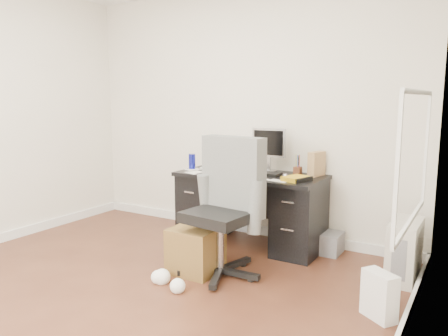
# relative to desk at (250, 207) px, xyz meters

# --- Properties ---
(ground) EXTENTS (4.00, 4.00, 0.00)m
(ground) POSITION_rel_desk_xyz_m (-0.30, -1.65, -0.40)
(ground) COLOR #412014
(ground) RESTS_ON ground
(room_shell) EXTENTS (4.02, 4.02, 2.71)m
(room_shell) POSITION_rel_desk_xyz_m (-0.27, -1.62, 1.26)
(room_shell) COLOR silver
(room_shell) RESTS_ON ground
(desk) EXTENTS (1.50, 0.70, 0.75)m
(desk) POSITION_rel_desk_xyz_m (0.00, 0.00, 0.00)
(desk) COLOR black
(desk) RESTS_ON ground
(loose_papers) EXTENTS (1.10, 0.60, 0.00)m
(loose_papers) POSITION_rel_desk_xyz_m (-0.20, -0.05, 0.35)
(loose_papers) COLOR white
(loose_papers) RESTS_ON desk
(lcd_monitor) EXTENTS (0.37, 0.22, 0.47)m
(lcd_monitor) POSITION_rel_desk_xyz_m (0.11, 0.20, 0.58)
(lcd_monitor) COLOR #AAAAAE
(lcd_monitor) RESTS_ON desk
(keyboard) EXTENTS (0.51, 0.19, 0.03)m
(keyboard) POSITION_rel_desk_xyz_m (0.07, -0.00, 0.36)
(keyboard) COLOR black
(keyboard) RESTS_ON desk
(computer_mouse) EXTENTS (0.06, 0.06, 0.05)m
(computer_mouse) POSITION_rel_desk_xyz_m (0.43, -0.10, 0.38)
(computer_mouse) COLOR #AAAAAE
(computer_mouse) RESTS_ON desk
(travel_mug) EXTENTS (0.09, 0.09, 0.17)m
(travel_mug) POSITION_rel_desk_xyz_m (-0.69, -0.06, 0.43)
(travel_mug) COLOR #161B98
(travel_mug) RESTS_ON desk
(white_binder) EXTENTS (0.19, 0.30, 0.32)m
(white_binder) POSITION_rel_desk_xyz_m (-0.31, 0.11, 0.51)
(white_binder) COLOR white
(white_binder) RESTS_ON desk
(magazine_file) EXTENTS (0.15, 0.23, 0.24)m
(magazine_file) POSITION_rel_desk_xyz_m (0.63, 0.21, 0.47)
(magazine_file) COLOR #AC7953
(magazine_file) RESTS_ON desk
(pen_cup) EXTENTS (0.09, 0.09, 0.21)m
(pen_cup) POSITION_rel_desk_xyz_m (0.45, 0.15, 0.45)
(pen_cup) COLOR #592C19
(pen_cup) RESTS_ON desk
(yellow_book) EXTENTS (0.25, 0.29, 0.04)m
(yellow_book) POSITION_rel_desk_xyz_m (0.56, -0.14, 0.37)
(yellow_book) COLOR gold
(yellow_book) RESTS_ON desk
(paper_remote) EXTENTS (0.36, 0.34, 0.02)m
(paper_remote) POSITION_rel_desk_xyz_m (0.15, -0.23, 0.36)
(paper_remote) COLOR white
(paper_remote) RESTS_ON desk
(office_chair) EXTENTS (0.74, 0.74, 1.19)m
(office_chair) POSITION_rel_desk_xyz_m (0.16, -0.87, 0.20)
(office_chair) COLOR #525452
(office_chair) RESTS_ON ground
(pc_tower) EXTENTS (0.23, 0.51, 0.51)m
(pc_tower) POSITION_rel_desk_xyz_m (1.54, -0.14, -0.15)
(pc_tower) COLOR #BCB8AA
(pc_tower) RESTS_ON ground
(shopping_bag) EXTENTS (0.30, 0.29, 0.34)m
(shopping_bag) POSITION_rel_desk_xyz_m (1.50, -0.95, -0.23)
(shopping_bag) COLOR white
(shopping_bag) RESTS_ON ground
(wicker_basket) EXTENTS (0.41, 0.41, 0.40)m
(wicker_basket) POSITION_rel_desk_xyz_m (-0.06, -0.91, -0.20)
(wicker_basket) COLOR #513718
(wicker_basket) RESTS_ON ground
(desk_printer) EXTENTS (0.35, 0.29, 0.20)m
(desk_printer) POSITION_rel_desk_xyz_m (0.75, 0.15, -0.30)
(desk_printer) COLOR slate
(desk_printer) RESTS_ON ground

